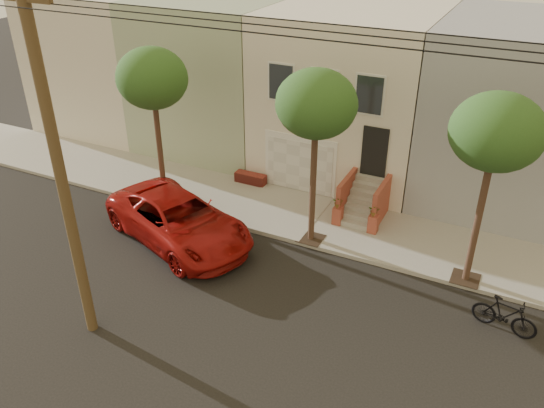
% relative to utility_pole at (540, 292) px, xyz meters
% --- Properties ---
extents(ground, '(90.00, 90.00, 0.00)m').
position_rel_utility_pole_xyz_m(ground, '(-8.00, 3.20, -5.19)').
color(ground, black).
rests_on(ground, ground).
extents(sidewalk, '(40.00, 3.70, 0.15)m').
position_rel_utility_pole_xyz_m(sidewalk, '(-8.00, 8.55, -5.11)').
color(sidewalk, gray).
rests_on(sidewalk, ground).
extents(house_row, '(33.10, 11.70, 7.00)m').
position_rel_utility_pole_xyz_m(house_row, '(-8.00, 14.39, -1.54)').
color(house_row, beige).
rests_on(house_row, sidewalk).
extents(tree_left, '(2.70, 2.57, 6.30)m').
position_rel_utility_pole_xyz_m(tree_left, '(-13.50, 7.10, 0.07)').
color(tree_left, '#2D2116').
rests_on(tree_left, sidewalk).
extents(tree_mid, '(2.70, 2.57, 6.30)m').
position_rel_utility_pole_xyz_m(tree_mid, '(-7.00, 7.10, 0.07)').
color(tree_mid, '#2D2116').
rests_on(tree_mid, sidewalk).
extents(tree_right, '(2.70, 2.57, 6.30)m').
position_rel_utility_pole_xyz_m(tree_right, '(-1.50, 7.10, 0.07)').
color(tree_right, '#2D2116').
rests_on(tree_right, sidewalk).
extents(utility_pole, '(23.60, 1.22, 10.00)m').
position_rel_utility_pole_xyz_m(utility_pole, '(0.00, 0.00, 0.00)').
color(utility_pole, '#4C3823').
rests_on(utility_pole, ground).
extents(pickup_truck, '(6.86, 4.89, 1.74)m').
position_rel_utility_pole_xyz_m(pickup_truck, '(-11.38, 5.09, -4.32)').
color(pickup_truck, '#98100D').
rests_on(pickup_truck, ground).
extents(motorcycle, '(1.92, 0.84, 1.11)m').
position_rel_utility_pole_xyz_m(motorcycle, '(-0.17, 5.21, -4.63)').
color(motorcycle, black).
rests_on(motorcycle, ground).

